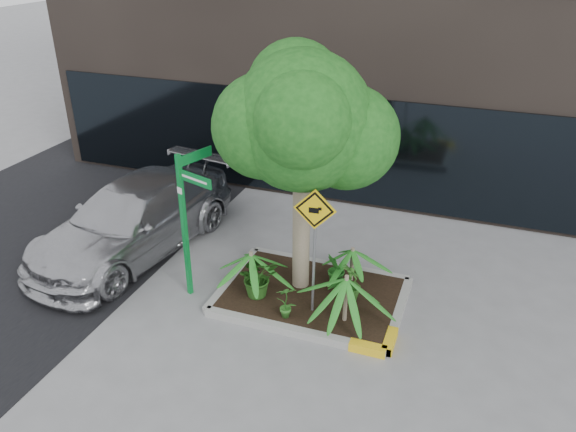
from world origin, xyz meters
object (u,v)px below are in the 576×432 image
(parked_car, at_px, (134,219))
(street_sign_post, at_px, (187,211))
(cattle_sign, at_px, (315,231))
(tree, at_px, (303,121))

(parked_car, bearing_deg, street_sign_post, -19.11)
(parked_car, height_order, cattle_sign, cattle_sign)
(parked_car, height_order, street_sign_post, street_sign_post)
(tree, xyz_separation_m, street_sign_post, (-1.84, -0.77, -1.60))
(parked_car, bearing_deg, cattle_sign, -3.50)
(tree, xyz_separation_m, cattle_sign, (0.45, -0.68, -1.61))
(tree, distance_m, cattle_sign, 1.80)
(tree, height_order, street_sign_post, tree)
(tree, distance_m, parked_car, 4.57)
(tree, relative_size, street_sign_post, 1.64)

